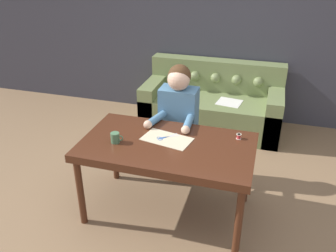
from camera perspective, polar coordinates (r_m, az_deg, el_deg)
The scene contains 9 objects.
ground_plane at distance 3.37m, azimuth 1.58°, elevation -14.26°, with size 16.00×16.00×0.00m, color #846647.
wall_back at distance 4.90m, azimuth 9.15°, elevation 15.87°, with size 8.00×0.06×2.60m.
dining_table at distance 3.05m, azimuth -0.12°, elevation -3.97°, with size 1.47×0.83×0.73m.
couch at distance 4.81m, azimuth 7.12°, elevation 3.35°, with size 1.79×0.83×0.86m.
person at distance 3.57m, azimuth 1.65°, elevation 0.51°, with size 0.44×0.56×1.23m.
pattern_paper_main at distance 3.07m, azimuth -0.19°, elevation -2.09°, with size 0.46×0.32×0.00m.
scissors at distance 3.09m, azimuth -0.66°, elevation -1.90°, with size 0.18×0.17×0.01m.
mug at distance 3.04m, azimuth -8.44°, elevation -1.87°, with size 0.11×0.08×0.09m.
thread_spool at distance 3.13m, azimuth 11.28°, elevation -1.66°, with size 0.04×0.04×0.05m.
Camera 1 is at (0.63, -2.45, 2.23)m, focal length 38.00 mm.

